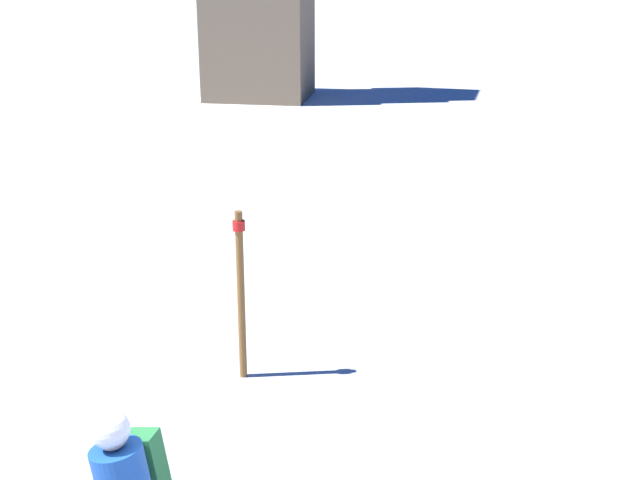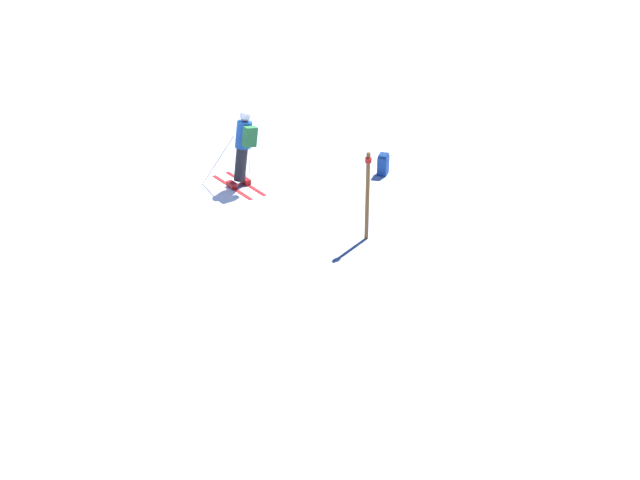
# 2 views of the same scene
# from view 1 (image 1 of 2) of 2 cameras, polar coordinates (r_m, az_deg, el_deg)

# --- Properties ---
(trail_marker) EXTENTS (0.13, 0.13, 1.85)m
(trail_marker) POSITION_cam_1_polar(r_m,az_deg,el_deg) (9.26, -5.09, -3.08)
(trail_marker) COLOR brown
(trail_marker) RESTS_ON ground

